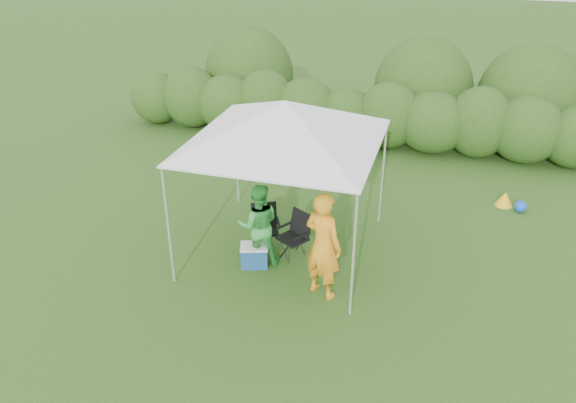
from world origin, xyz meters
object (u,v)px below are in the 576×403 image
(canopy, at_px, (285,122))
(man, at_px, (323,245))
(chair_right, at_px, (296,232))
(woman, at_px, (258,225))
(chair_left, at_px, (265,223))
(cooler, at_px, (254,255))

(canopy, height_order, man, canopy)
(chair_right, height_order, woman, woman)
(chair_right, height_order, man, man)
(chair_left, xyz_separation_m, man, (1.35, -1.12, 0.45))
(chair_left, distance_m, man, 1.81)
(chair_right, relative_size, woman, 0.56)
(chair_right, bearing_deg, man, -22.47)
(chair_right, relative_size, cooler, 1.50)
(canopy, xyz_separation_m, chair_left, (-0.39, 0.01, -1.99))
(man, height_order, cooler, man)
(canopy, distance_m, woman, 1.82)
(woman, relative_size, cooler, 2.69)
(chair_left, distance_m, cooler, 0.73)
(canopy, bearing_deg, woman, -120.94)
(woman, distance_m, cooler, 0.57)
(chair_left, bearing_deg, woman, -107.61)
(chair_left, xyz_separation_m, woman, (0.07, -0.55, 0.29))
(chair_left, relative_size, man, 0.45)
(canopy, height_order, cooler, canopy)
(canopy, relative_size, woman, 2.05)
(man, xyz_separation_m, cooler, (-1.32, 0.45, -0.71))
(chair_right, xyz_separation_m, man, (0.72, -0.98, 0.44))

